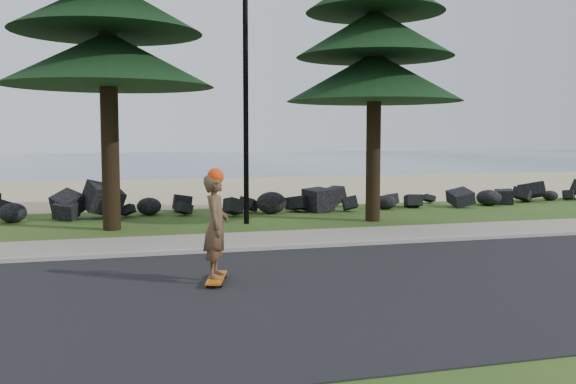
# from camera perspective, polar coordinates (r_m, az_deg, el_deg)

# --- Properties ---
(ground) EXTENTS (160.00, 160.00, 0.00)m
(ground) POSITION_cam_1_polar(r_m,az_deg,el_deg) (14.26, -1.02, -4.51)
(ground) COLOR #254916
(ground) RESTS_ON ground
(road) EXTENTS (160.00, 7.00, 0.02)m
(road) POSITION_cam_1_polar(r_m,az_deg,el_deg) (10.05, 5.57, -8.52)
(road) COLOR black
(road) RESTS_ON ground
(kerb) EXTENTS (160.00, 0.20, 0.10)m
(kerb) POSITION_cam_1_polar(r_m,az_deg,el_deg) (13.39, -0.04, -4.91)
(kerb) COLOR #9F998F
(kerb) RESTS_ON ground
(sidewalk) EXTENTS (160.00, 2.00, 0.08)m
(sidewalk) POSITION_cam_1_polar(r_m,az_deg,el_deg) (14.44, -1.23, -4.23)
(sidewalk) COLOR #A09786
(sidewalk) RESTS_ON ground
(beach_sand) EXTENTS (160.00, 15.00, 0.01)m
(beach_sand) POSITION_cam_1_polar(r_m,az_deg,el_deg) (28.43, -8.46, 0.20)
(beach_sand) COLOR tan
(beach_sand) RESTS_ON ground
(ocean) EXTENTS (160.00, 58.00, 0.01)m
(ocean) POSITION_cam_1_polar(r_m,az_deg,el_deg) (64.74, -12.57, 2.80)
(ocean) COLOR #405E7A
(ocean) RESTS_ON ground
(seawall_boulders) EXTENTS (60.00, 2.40, 1.10)m
(seawall_boulders) POSITION_cam_1_polar(r_m,az_deg,el_deg) (19.67, -5.17, -1.90)
(seawall_boulders) COLOR black
(seawall_boulders) RESTS_ON ground
(lamp_post) EXTENTS (0.25, 0.14, 8.14)m
(lamp_post) POSITION_cam_1_polar(r_m,az_deg,el_deg) (17.27, -3.79, 10.90)
(lamp_post) COLOR black
(lamp_post) RESTS_ON ground
(skateboarder) EXTENTS (0.54, 1.01, 1.83)m
(skateboarder) POSITION_cam_1_polar(r_m,az_deg,el_deg) (10.25, -6.41, -3.06)
(skateboarder) COLOR #BE590B
(skateboarder) RESTS_ON ground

